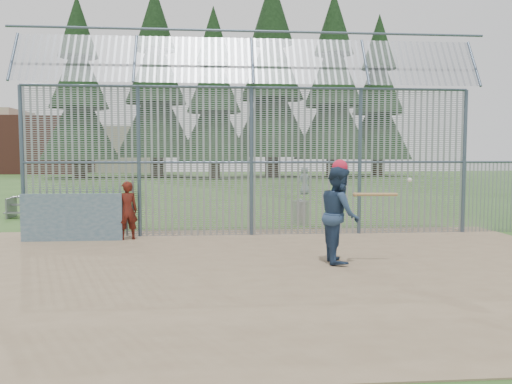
{
  "coord_description": "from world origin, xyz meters",
  "views": [
    {
      "loc": [
        -1.0,
        -9.98,
        2.17
      ],
      "look_at": [
        0.0,
        2.0,
        1.3
      ],
      "focal_mm": 35.0,
      "sensor_mm": 36.0,
      "label": 1
    }
  ],
  "objects": [
    {
      "name": "bleacher",
      "position": [
        -6.75,
        8.18,
        0.41
      ],
      "size": [
        3.0,
        0.95,
        0.72
      ],
      "color": "slate",
      "rests_on": "ground"
    },
    {
      "name": "dirt_infield",
      "position": [
        0.0,
        -0.5,
        0.01
      ],
      "size": [
        14.0,
        10.0,
        0.02
      ],
      "primitive_type": "cube",
      "color": "#756047",
      "rests_on": "ground"
    },
    {
      "name": "bg_kid_standing",
      "position": [
        4.05,
        17.66,
        0.78
      ],
      "size": [
        0.9,
        0.77,
        1.56
      ],
      "primitive_type": "imported",
      "rotation": [
        0.0,
        0.0,
        3.58
      ],
      "color": "slate",
      "rests_on": "ground"
    },
    {
      "name": "batter",
      "position": [
        1.51,
        -0.17,
        0.99
      ],
      "size": [
        0.78,
        0.98,
        1.94
      ],
      "primitive_type": "imported",
      "rotation": [
        0.0,
        0.0,
        1.52
      ],
      "color": "navy",
      "rests_on": "dirt_infield"
    },
    {
      "name": "onlooker",
      "position": [
        -3.25,
        2.98,
        0.77
      ],
      "size": [
        0.64,
        0.53,
        1.51
      ],
      "primitive_type": "imported",
      "rotation": [
        0.0,
        0.0,
        3.49
      ],
      "color": "maroon",
      "rests_on": "dirt_infield"
    },
    {
      "name": "dugout_wall",
      "position": [
        -4.6,
        2.9,
        0.62
      ],
      "size": [
        2.5,
        0.12,
        1.2
      ],
      "primitive_type": "cube",
      "color": "#38566B",
      "rests_on": "dirt_infield"
    },
    {
      "name": "batting_gear",
      "position": [
        1.61,
        -0.18,
        1.87
      ],
      "size": [
        1.66,
        0.38,
        0.74
      ],
      "color": "red",
      "rests_on": "ground"
    },
    {
      "name": "distant_buildings",
      "position": [
        -23.18,
        56.49,
        3.6
      ],
      "size": [
        26.5,
        10.5,
        8.0
      ],
      "color": "brown",
      "rests_on": "ground"
    },
    {
      "name": "trash_can",
      "position": [
        1.74,
        5.66,
        0.38
      ],
      "size": [
        0.56,
        0.56,
        0.82
      ],
      "color": "#93969B",
      "rests_on": "ground"
    },
    {
      "name": "backstop_fence",
      "position": [
        1.81,
        3.43,
        2.36
      ],
      "size": [
        20.09,
        0.81,
        5.3
      ],
      "color": "#47566B",
      "rests_on": "ground"
    },
    {
      "name": "conifer_row",
      "position": [
        1.93,
        41.51,
        10.83
      ],
      "size": [
        38.48,
        12.26,
        20.2
      ],
      "color": "#332319",
      "rests_on": "ground"
    },
    {
      "name": "ground",
      "position": [
        0.0,
        0.0,
        0.0
      ],
      "size": [
        120.0,
        120.0,
        0.0
      ],
      "primitive_type": "plane",
      "color": "#2D511E",
      "rests_on": "ground"
    }
  ]
}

